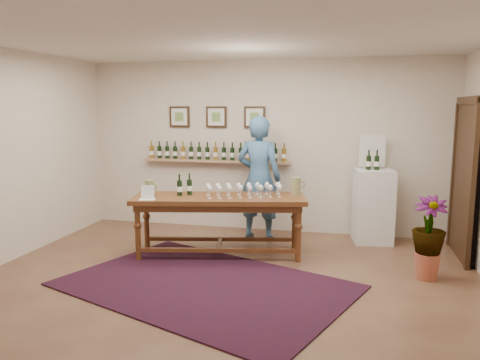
% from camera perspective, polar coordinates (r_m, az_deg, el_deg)
% --- Properties ---
extents(ground, '(6.00, 6.00, 0.00)m').
position_cam_1_polar(ground, '(5.64, -1.92, -12.37)').
color(ground, '#543025').
rests_on(ground, ground).
extents(room_shell, '(6.00, 6.00, 6.00)m').
position_cam_1_polar(room_shell, '(7.02, 19.11, 0.84)').
color(room_shell, beige).
rests_on(room_shell, ground).
extents(rug, '(3.74, 3.14, 0.02)m').
position_cam_1_polar(rug, '(5.54, -4.28, -12.67)').
color(rug, '#420B0F').
rests_on(rug, ground).
extents(tasting_table, '(2.45, 1.22, 0.83)m').
position_cam_1_polar(tasting_table, '(6.44, -2.58, -3.09)').
color(tasting_table, '#4F2913').
rests_on(tasting_table, ground).
extents(table_glasses, '(1.30, 0.72, 0.18)m').
position_cam_1_polar(table_glasses, '(6.40, 0.52, -1.20)').
color(table_glasses, silver).
rests_on(table_glasses, tasting_table).
extents(table_bottles, '(0.31, 0.21, 0.31)m').
position_cam_1_polar(table_bottles, '(6.52, -6.78, -0.49)').
color(table_bottles, black).
rests_on(table_bottles, tasting_table).
extents(pitcher_left, '(0.15, 0.15, 0.22)m').
position_cam_1_polar(pitcher_left, '(6.58, -10.96, -0.92)').
color(pitcher_left, olive).
rests_on(pitcher_left, tasting_table).
extents(pitcher_right, '(0.18, 0.18, 0.24)m').
position_cam_1_polar(pitcher_right, '(6.57, 6.86, -0.72)').
color(pitcher_right, olive).
rests_on(pitcher_right, tasting_table).
extents(menu_card, '(0.24, 0.20, 0.19)m').
position_cam_1_polar(menu_card, '(6.30, -11.20, -1.48)').
color(menu_card, silver).
rests_on(menu_card, tasting_table).
extents(display_pedestal, '(0.63, 0.63, 1.11)m').
position_cam_1_polar(display_pedestal, '(7.40, 15.90, -3.05)').
color(display_pedestal, silver).
rests_on(display_pedestal, ground).
extents(pedestal_bottles, '(0.28, 0.11, 0.27)m').
position_cam_1_polar(pedestal_bottles, '(7.26, 15.88, 2.27)').
color(pedestal_bottles, black).
rests_on(pedestal_bottles, display_pedestal).
extents(info_sign, '(0.39, 0.07, 0.54)m').
position_cam_1_polar(info_sign, '(7.40, 15.83, 3.44)').
color(info_sign, silver).
rests_on(info_sign, display_pedestal).
extents(potted_plant, '(0.46, 0.46, 0.87)m').
position_cam_1_polar(potted_plant, '(6.02, 22.00, -6.56)').
color(potted_plant, '#A44D36').
rests_on(potted_plant, ground).
extents(person, '(0.75, 0.54, 1.92)m').
position_cam_1_polar(person, '(7.22, 2.32, 0.24)').
color(person, '#375C83').
rests_on(person, ground).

